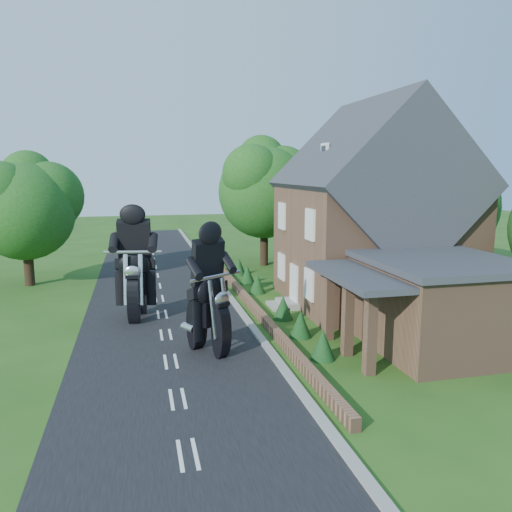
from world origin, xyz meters
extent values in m
plane|color=#234A14|center=(0.00, 0.00, 0.00)|extent=(120.00, 120.00, 0.00)
cube|color=black|center=(0.00, 0.00, 0.01)|extent=(7.00, 80.00, 0.02)
cube|color=gray|center=(3.65, 0.00, 0.06)|extent=(0.30, 80.00, 0.12)
cube|color=brown|center=(4.30, 5.00, 0.20)|extent=(0.30, 22.00, 0.40)
cube|color=brown|center=(10.50, 6.00, 3.00)|extent=(8.00, 8.00, 6.00)
cube|color=#2C2F35|center=(10.50, 6.00, 6.00)|extent=(8.48, 8.64, 8.48)
cube|color=brown|center=(12.50, 6.00, 9.20)|extent=(0.60, 0.90, 1.60)
cube|color=white|center=(7.90, 6.00, 7.50)|extent=(0.12, 0.80, 0.90)
cube|color=black|center=(7.84, 6.00, 7.50)|extent=(0.04, 0.55, 0.65)
cube|color=white|center=(6.44, 6.00, 1.05)|extent=(0.10, 1.10, 2.10)
cube|color=gray|center=(6.10, 6.00, 0.15)|extent=(0.80, 1.60, 0.30)
cube|color=gray|center=(5.60, 6.00, 0.07)|extent=(0.80, 1.60, 0.15)
cube|color=white|center=(6.44, 3.80, 1.60)|extent=(0.10, 1.10, 1.40)
cube|color=black|center=(6.42, 3.80, 1.60)|extent=(0.04, 0.92, 1.22)
cube|color=white|center=(6.44, 8.20, 1.60)|extent=(0.10, 1.10, 1.40)
cube|color=black|center=(6.42, 8.20, 1.60)|extent=(0.04, 0.92, 1.22)
cube|color=white|center=(6.44, 3.80, 4.30)|extent=(0.10, 1.10, 1.40)
cube|color=black|center=(6.42, 3.80, 4.30)|extent=(0.04, 0.92, 1.22)
cube|color=white|center=(6.44, 8.20, 4.30)|extent=(0.10, 1.10, 1.40)
cube|color=black|center=(6.42, 8.20, 4.30)|extent=(0.04, 0.92, 1.22)
cube|color=brown|center=(10.00, -0.80, 1.60)|extent=(5.00, 5.60, 3.20)
cube|color=#2C2F35|center=(10.00, -0.80, 3.32)|extent=(5.30, 5.94, 0.24)
cube|color=#2C2F35|center=(6.90, -0.80, 2.95)|extent=(2.60, 5.32, 0.22)
cube|color=brown|center=(6.30, -2.60, 1.40)|extent=(0.35, 0.35, 2.80)
cube|color=brown|center=(6.30, -0.80, 1.40)|extent=(0.35, 0.35, 2.80)
cube|color=brown|center=(6.30, 1.00, 1.40)|extent=(0.35, 0.35, 2.80)
cylinder|color=black|center=(16.50, 8.50, 1.50)|extent=(0.56, 0.56, 3.00)
sphere|color=#184814|center=(16.50, 8.50, 4.65)|extent=(6.00, 6.00, 6.00)
sphere|color=#184814|center=(17.85, 9.10, 5.55)|extent=(4.32, 4.32, 4.32)
sphere|color=#184814|center=(15.45, 7.60, 5.85)|extent=(3.72, 3.72, 3.72)
sphere|color=#184814|center=(16.60, 9.70, 6.75)|extent=(3.30, 3.30, 3.30)
cylinder|color=black|center=(14.00, 16.00, 1.80)|extent=(0.56, 0.56, 3.60)
sphere|color=#184814|center=(14.00, 16.00, 5.58)|extent=(7.20, 7.20, 7.20)
sphere|color=#184814|center=(15.62, 16.72, 6.66)|extent=(5.18, 5.18, 5.18)
sphere|color=#184814|center=(12.74, 14.92, 7.02)|extent=(4.46, 4.46, 4.46)
sphere|color=#184814|center=(14.10, 17.44, 8.10)|extent=(3.96, 3.96, 3.96)
cylinder|color=black|center=(8.00, 17.00, 1.70)|extent=(0.56, 0.56, 3.40)
sphere|color=#184814|center=(8.00, 17.00, 5.16)|extent=(6.40, 6.40, 6.40)
sphere|color=#184814|center=(9.44, 17.64, 6.12)|extent=(4.61, 4.61, 4.61)
sphere|color=#184814|center=(6.88, 16.04, 6.44)|extent=(3.97, 3.97, 3.97)
sphere|color=#184814|center=(8.10, 18.28, 7.40)|extent=(3.52, 3.52, 3.52)
cylinder|color=black|center=(-7.00, 14.00, 1.40)|extent=(0.56, 0.56, 2.80)
sphere|color=#184814|center=(-7.00, 14.00, 4.34)|extent=(5.60, 5.60, 5.60)
sphere|color=#184814|center=(-5.74, 14.56, 5.18)|extent=(4.03, 4.03, 4.03)
sphere|color=#184814|center=(-7.98, 13.16, 5.46)|extent=(3.47, 3.47, 3.47)
sphere|color=#184814|center=(-6.90, 15.12, 6.30)|extent=(3.08, 3.08, 3.08)
cone|color=#113614|center=(5.30, -1.00, 0.55)|extent=(0.90, 0.90, 1.10)
cone|color=#113614|center=(5.30, 1.50, 0.55)|extent=(0.90, 0.90, 1.10)
cone|color=#113614|center=(5.30, 4.00, 0.55)|extent=(0.90, 0.90, 1.10)
cone|color=#113614|center=(5.30, 9.00, 0.55)|extent=(0.90, 0.90, 1.10)
cone|color=#113614|center=(5.30, 11.50, 0.55)|extent=(0.90, 0.90, 1.10)
cone|color=#113614|center=(5.30, 14.00, 0.55)|extent=(0.90, 0.90, 1.10)
camera|label=1|loc=(-0.94, -16.91, 6.64)|focal=35.00mm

